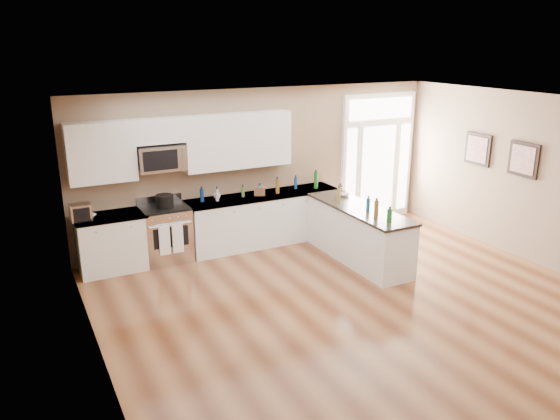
# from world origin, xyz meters

# --- Properties ---
(ground) EXTENTS (8.00, 8.00, 0.00)m
(ground) POSITION_xyz_m (0.00, 0.00, 0.00)
(ground) COLOR #522B17
(room_shell) EXTENTS (8.00, 8.00, 8.00)m
(room_shell) POSITION_xyz_m (0.00, 0.00, 1.71)
(room_shell) COLOR #8B7158
(room_shell) RESTS_ON ground
(back_cabinet_left) EXTENTS (1.10, 0.66, 0.94)m
(back_cabinet_left) POSITION_xyz_m (-2.87, 3.69, 0.44)
(back_cabinet_left) COLOR white
(back_cabinet_left) RESTS_ON ground
(back_cabinet_right) EXTENTS (2.85, 0.66, 0.94)m
(back_cabinet_right) POSITION_xyz_m (-0.16, 3.69, 0.44)
(back_cabinet_right) COLOR white
(back_cabinet_right) RESTS_ON ground
(peninsula_cabinet) EXTENTS (0.69, 2.32, 0.94)m
(peninsula_cabinet) POSITION_xyz_m (0.93, 2.24, 0.43)
(peninsula_cabinet) COLOR white
(peninsula_cabinet) RESTS_ON ground
(upper_cabinet_left) EXTENTS (1.04, 0.33, 0.95)m
(upper_cabinet_left) POSITION_xyz_m (-2.88, 3.83, 1.93)
(upper_cabinet_left) COLOR white
(upper_cabinet_left) RESTS_ON room_shell
(upper_cabinet_right) EXTENTS (1.94, 0.33, 0.95)m
(upper_cabinet_right) POSITION_xyz_m (-0.57, 3.83, 1.93)
(upper_cabinet_right) COLOR white
(upper_cabinet_right) RESTS_ON room_shell
(upper_cabinet_short) EXTENTS (0.82, 0.33, 0.40)m
(upper_cabinet_short) POSITION_xyz_m (-1.95, 3.83, 2.20)
(upper_cabinet_short) COLOR white
(upper_cabinet_short) RESTS_ON room_shell
(microwave) EXTENTS (0.78, 0.41, 0.42)m
(microwave) POSITION_xyz_m (-1.95, 3.80, 1.76)
(microwave) COLOR silver
(microwave) RESTS_ON room_shell
(entry_door) EXTENTS (1.70, 0.10, 2.60)m
(entry_door) POSITION_xyz_m (2.55, 3.95, 1.30)
(entry_door) COLOR white
(entry_door) RESTS_ON ground
(wall_art_near) EXTENTS (0.05, 0.58, 0.58)m
(wall_art_near) POSITION_xyz_m (3.47, 2.20, 1.70)
(wall_art_near) COLOR black
(wall_art_near) RESTS_ON room_shell
(wall_art_far) EXTENTS (0.05, 0.58, 0.58)m
(wall_art_far) POSITION_xyz_m (3.47, 1.20, 1.70)
(wall_art_far) COLOR black
(wall_art_far) RESTS_ON room_shell
(kitchen_range) EXTENTS (0.77, 0.69, 1.08)m
(kitchen_range) POSITION_xyz_m (-1.98, 3.69, 0.48)
(kitchen_range) COLOR silver
(kitchen_range) RESTS_ON ground
(stockpot) EXTENTS (0.36, 0.36, 0.23)m
(stockpot) POSITION_xyz_m (-1.97, 3.67, 1.06)
(stockpot) COLOR black
(stockpot) RESTS_ON kitchen_range
(toaster_oven) EXTENTS (0.32, 0.25, 0.27)m
(toaster_oven) POSITION_xyz_m (-3.30, 3.61, 1.07)
(toaster_oven) COLOR silver
(toaster_oven) RESTS_ON back_cabinet_left
(cardboard_box) EXTENTS (0.24, 0.21, 0.16)m
(cardboard_box) POSITION_xyz_m (-0.24, 3.66, 1.02)
(cardboard_box) COLOR brown
(cardboard_box) RESTS_ON back_cabinet_right
(bowl_left) EXTENTS (0.30, 0.30, 0.05)m
(bowl_left) POSITION_xyz_m (-3.18, 3.70, 0.97)
(bowl_left) COLOR white
(bowl_left) RESTS_ON back_cabinet_left
(bowl_peninsula) EXTENTS (0.18, 0.18, 0.05)m
(bowl_peninsula) POSITION_xyz_m (1.08, 2.91, 0.96)
(bowl_peninsula) COLOR white
(bowl_peninsula) RESTS_ON peninsula_cabinet
(cup_counter) EXTENTS (0.13, 0.13, 0.09)m
(cup_counter) POSITION_xyz_m (-1.00, 3.80, 0.99)
(cup_counter) COLOR white
(cup_counter) RESTS_ON back_cabinet_right
(counter_bottles) EXTENTS (2.41, 2.43, 0.31)m
(counter_bottles) POSITION_xyz_m (0.33, 3.00, 1.06)
(counter_bottles) COLOR #19591E
(counter_bottles) RESTS_ON back_cabinet_right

